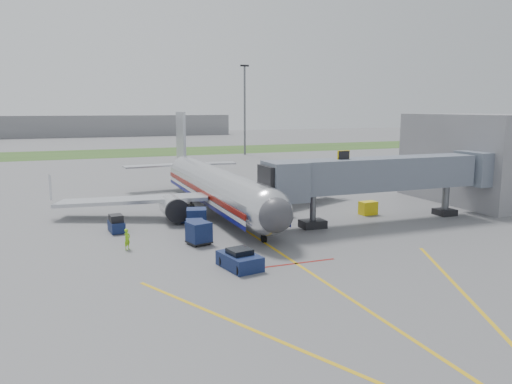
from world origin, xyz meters
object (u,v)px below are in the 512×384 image
object	(u,v)px
belt_loader	(190,217)
ramp_worker	(127,239)
pushback_tug	(240,260)
baggage_tug	(116,224)
airliner	(216,186)

from	to	relation	value
belt_loader	ramp_worker	distance (m)	9.77
pushback_tug	baggage_tug	bearing A→B (deg)	116.80
pushback_tug	belt_loader	size ratio (longest dim) A/B	0.84
airliner	baggage_tug	xyz separation A→B (m)	(-10.71, -5.48, -1.97)
pushback_tug	baggage_tug	xyz separation A→B (m)	(-6.71, 13.27, 0.12)
airliner	pushback_tug	world-z (taller)	airliner
baggage_tug	ramp_worker	bearing A→B (deg)	-88.04
airliner	baggage_tug	distance (m)	12.19
airliner	pushback_tug	size ratio (longest dim) A/B	10.04
pushback_tug	airliner	bearing A→B (deg)	77.95
airliner	pushback_tug	distance (m)	19.28
belt_loader	baggage_tug	bearing A→B (deg)	-170.06
airliner	belt_loader	xyz separation A→B (m)	(-3.85, -4.27, -2.15)
pushback_tug	belt_loader	xyz separation A→B (m)	(0.15, 14.47, -0.07)
baggage_tug	belt_loader	distance (m)	6.97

